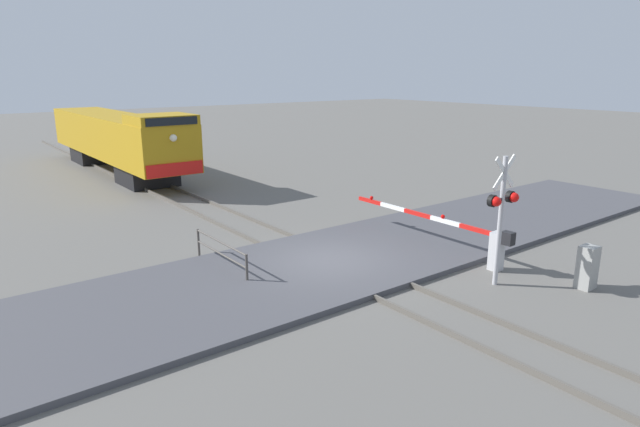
{
  "coord_description": "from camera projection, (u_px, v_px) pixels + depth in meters",
  "views": [
    {
      "loc": [
        -10.07,
        -12.67,
        5.97
      ],
      "look_at": [
        0.85,
        1.57,
        1.24
      ],
      "focal_mm": 30.09,
      "sensor_mm": 36.0,
      "label": 1
    }
  ],
  "objects": [
    {
      "name": "crossing_gate",
      "position": [
        470.0,
        236.0,
        17.29
      ],
      "size": [
        0.36,
        6.92,
        1.33
      ],
      "color": "silver",
      "rests_on": "ground_plane"
    },
    {
      "name": "guard_railing",
      "position": [
        221.0,
        250.0,
        16.58
      ],
      "size": [
        0.08,
        3.28,
        0.95
      ],
      "color": "#4C4742",
      "rests_on": "ground_plane"
    },
    {
      "name": "utility_cabinet",
      "position": [
        587.0,
        267.0,
        15.16
      ],
      "size": [
        0.51,
        0.44,
        1.26
      ],
      "primitive_type": "cube",
      "color": "#999993",
      "rests_on": "ground_plane"
    },
    {
      "name": "rail_track_right",
      "position": [
        346.0,
        258.0,
        17.57
      ],
      "size": [
        0.08,
        80.0,
        0.15
      ],
      "primitive_type": "cube",
      "color": "#59544C",
      "rests_on": "ground_plane"
    },
    {
      "name": "road_surface",
      "position": [
        329.0,
        262.0,
        17.14
      ],
      "size": [
        36.0,
        5.78,
        0.17
      ],
      "primitive_type": "cube",
      "color": "#47474C",
      "rests_on": "ground_plane"
    },
    {
      "name": "crossing_signal",
      "position": [
        502.0,
        207.0,
        14.98
      ],
      "size": [
        1.18,
        0.33,
        3.78
      ],
      "color": "#ADADB2",
      "rests_on": "ground_plane"
    },
    {
      "name": "rail_track_left",
      "position": [
        311.0,
        267.0,
        16.72
      ],
      "size": [
        0.08,
        80.0,
        0.15
      ],
      "primitive_type": "cube",
      "color": "#59544C",
      "rests_on": "ground_plane"
    },
    {
      "name": "ground_plane",
      "position": [
        329.0,
        265.0,
        17.17
      ],
      "size": [
        160.0,
        160.0,
        0.0
      ],
      "primitive_type": "plane",
      "color": "#605E59"
    },
    {
      "name": "locomotive",
      "position": [
        117.0,
        138.0,
        32.57
      ],
      "size": [
        3.02,
        18.02,
        3.96
      ],
      "color": "black",
      "rests_on": "ground_plane"
    }
  ]
}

